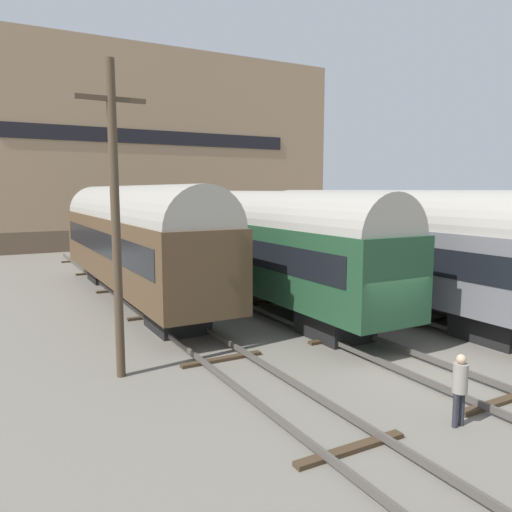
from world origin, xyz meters
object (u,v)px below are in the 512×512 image
utility_pole (115,217)px  train_car_green (257,240)px  person_worker (460,384)px  train_car_brown (133,236)px  train_car_grey (388,243)px

utility_pole → train_car_green: bearing=37.5°
person_worker → train_car_brown: bearing=99.7°
train_car_brown → person_worker: train_car_brown is taller
train_car_brown → person_worker: bearing=-80.3°
train_car_green → utility_pole: 9.55m
person_worker → utility_pole: (-5.70, 6.51, 3.42)m
train_car_grey → train_car_green: 5.64m
train_car_brown → person_worker: (2.73, -15.89, -2.04)m
train_car_grey → train_car_brown: bearing=142.2°
train_car_grey → person_worker: size_ratio=9.86×
train_car_grey → train_car_brown: size_ratio=0.91×
utility_pole → train_car_brown: bearing=72.5°
train_car_green → person_worker: (-1.78, -12.25, -1.93)m
person_worker → utility_pole: utility_pole is taller
train_car_grey → train_car_green: train_car_grey is taller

